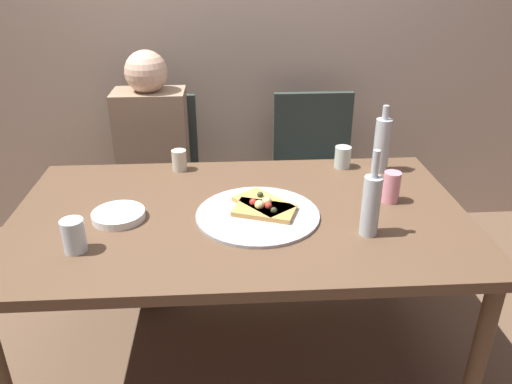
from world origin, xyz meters
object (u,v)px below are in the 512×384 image
Objects in this scene: pizza_tray at (258,215)px; wine_glass at (179,160)px; pizza_slice_last at (264,210)px; soda_can at (391,187)px; tumbler_far at (343,157)px; chair_right at (314,166)px; dining_table at (240,227)px; chair_left at (157,170)px; beer_bottle at (371,204)px; tumbler_near at (74,236)px; guest_in_sweater at (152,159)px; pizza_slice_extra at (264,203)px; plate_stack at (119,215)px; wine_bottle at (382,144)px.

wine_glass is at bearing 125.37° from pizza_tray.
pizza_slice_last is 0.51m from soda_can.
tumbler_far reaches higher than pizza_tray.
tumbler_far is 0.56m from chair_right.
pizza_slice_last is 0.56m from wine_glass.
chair_left reaches higher than dining_table.
pizza_slice_last is 0.58m from tumbler_far.
tumbler_near is at bearing -177.29° from beer_bottle.
tumbler_far is 1.04× the size of wine_glass.
guest_in_sweater is at bearing 9.89° from chair_right.
soda_can is at bearing 3.82° from pizza_slice_extra.
plate_stack is at bearing -176.51° from dining_table.
tumbler_near reaches higher than pizza_slice_last.
beer_bottle reaches higher than chair_right.
tumbler_near is at bearing -148.27° from tumbler_far.
pizza_slice_extra is 0.82× the size of beer_bottle.
guest_in_sweater is (-0.43, 0.74, -0.01)m from dining_table.
tumbler_far is 0.11× the size of chair_right.
pizza_tray reaches higher than dining_table.
chair_right reaches higher than tumbler_far.
guest_in_sweater is (-0.90, 0.34, -0.13)m from tumbler_far.
soda_can reaches higher than plate_stack.
wine_glass is at bearing 65.77° from tumbler_near.
plate_stack reaches higher than pizza_tray.
tumbler_near is at bearing -162.22° from pizza_tray.
dining_table is at bearing -58.14° from wine_glass.
pizza_slice_extra reaches higher than pizza_tray.
pizza_tray is 1.48× the size of beer_bottle.
beer_bottle is 2.53× the size of soda_can.
dining_table is 1.88× the size of chair_left.
chair_left is (-0.86, 1.08, -0.32)m from beer_bottle.
pizza_slice_last is 0.82× the size of beer_bottle.
wine_bottle is (0.54, 0.38, 0.10)m from pizza_slice_last.
tumbler_far is (0.38, 0.38, 0.02)m from pizza_slice_extra.
tumbler_near is 1.16m from chair_left.
wine_bottle is 3.19× the size of wine_glass.
chair_left is at bearing 88.99° from plate_stack.
chair_left is at bearing 0.00° from chair_right.
chair_left is (-0.17, 0.48, -0.25)m from wine_glass.
pizza_tray is 0.41m from beer_bottle.
tumbler_near reaches higher than plate_stack.
beer_bottle is (0.35, -0.20, 0.09)m from pizza_slice_extra.
pizza_tray is 0.06m from pizza_slice_extra.
pizza_slice_last is 0.28× the size of chair_right.
pizza_slice_extra is 2.08× the size of soda_can.
soda_can is (1.13, 0.28, 0.00)m from tumbler_near.
soda_can reaches higher than pizza_slice_extra.
soda_can is 0.14× the size of chair_right.
guest_in_sweater reaches higher than wine_glass.
pizza_slice_extra is at bearing -48.74° from wine_glass.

